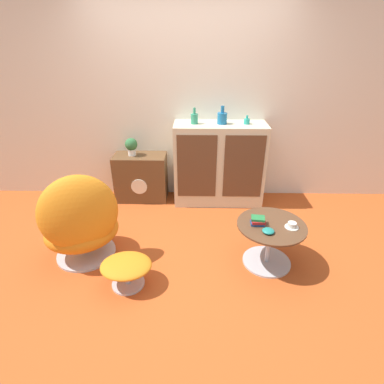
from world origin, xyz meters
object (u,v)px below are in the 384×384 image
Objects in this scene: potted_plant at (131,146)px; book_stack at (258,221)px; vase_inner_left at (222,118)px; bowl at (268,231)px; vase_inner_right at (247,121)px; egg_chair at (81,223)px; coffee_table at (270,240)px; vase_leftmost at (194,118)px; ottoman at (126,267)px; tv_console at (141,177)px; teacup at (292,226)px; sideboard at (219,164)px.

potted_plant reaches higher than book_stack.
bowl is at bearing -76.36° from vase_inner_left.
egg_chair is at bearing -143.97° from vase_inner_right.
vase_leftmost is at bearing 120.04° from coffee_table.
ottoman is 2.22m from vase_inner_right.
tv_console is at bearing 177.91° from vase_inner_left.
teacup is (0.28, -1.34, -0.63)m from vase_inner_right.
vase_leftmost reaches higher than sideboard.
egg_chair is at bearing 174.49° from bowl.
ottoman is (-0.91, -1.62, -0.34)m from sideboard.
sideboard is 0.68m from vase_leftmost.
sideboard is 1.68× the size of tv_console.
potted_plant is 2.23m from teacup.
potted_plant is (-1.14, 0.04, 0.23)m from sideboard.
ottoman is 3.62× the size of teacup.
sideboard is at bearing 108.18° from coffee_table.
egg_chair is at bearing -101.54° from potted_plant.
vase_inner_right is at bearing -0.00° from vase_inner_left.
egg_chair is at bearing 178.82° from coffee_table.
ottoman is 4.23× the size of bowl.
sideboard is 1.38m from coffee_table.
bowl is (0.07, -0.13, -0.02)m from book_stack.
bowl is at bearing 8.77° from ottoman.
tv_console is 6.35× the size of bowl.
vase_inner_left reaches higher than book_stack.
vase_leftmost is (-0.32, 0.00, 0.60)m from sideboard.
book_stack is at bearing -77.32° from sideboard.
vase_inner_left is at bearing -1.94° from potted_plant.
sideboard is at bearing 114.09° from teacup.
vase_inner_left is at bearing -2.09° from tv_console.
vase_inner_left reaches higher than bowl.
egg_chair is 4.42× the size of vase_inner_left.
book_stack is (-0.31, 0.05, 0.02)m from teacup.
vase_inner_right is at bearing 101.73° from teacup.
sideboard reaches higher than potted_plant.
vase_leftmost reaches higher than tv_console.
ottoman is at bearing -169.33° from teacup.
vase_inner_right is 0.77× the size of book_stack.
vase_leftmost is at bearing 115.68° from bowl.
tv_console is 1.06× the size of coffee_table.
bowl is (-0.06, -0.13, 0.19)m from coffee_table.
sideboard is 5.01× the size of potted_plant.
potted_plant is 1.83× the size of teacup.
tv_console is at bearing 176.94° from vase_leftmost.
tv_console is 2.98× the size of potted_plant.
vase_inner_right is at bearing 88.71° from book_stack.
ottoman is at bearing -81.97° from potted_plant.
vase_leftmost is at bearing 124.53° from teacup.
sideboard is 5.35× the size of vase_inner_left.
ottoman is 2.36× the size of vase_leftmost.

